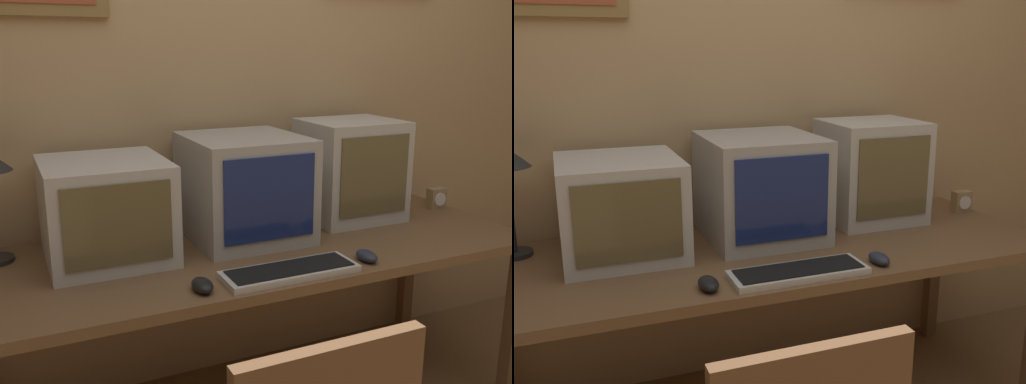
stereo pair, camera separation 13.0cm
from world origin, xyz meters
The scene contains 9 objects.
wall_back centered at (-0.01, 1.39, 1.31)m, with size 8.00×0.08×2.60m.
desk centered at (0.00, 0.96, 0.65)m, with size 2.08×0.76×0.71m.
monitor_left centered at (-0.51, 1.09, 0.88)m, with size 0.41×0.45×0.34m.
monitor_center centered at (0.01, 1.09, 0.91)m, with size 0.42×0.46×0.39m.
monitor_right centered at (0.53, 1.14, 0.92)m, with size 0.39×0.35×0.42m.
keyboard_main centered at (-0.01, 0.67, 0.72)m, with size 0.45×0.15×0.03m.
mouse_near_keyboard centered at (0.29, 0.67, 0.73)m, with size 0.06×0.10×0.04m.
mouse_far_corner centered at (-0.31, 0.67, 0.73)m, with size 0.06×0.10×0.04m.
desk_clock centered at (0.97, 1.09, 0.76)m, with size 0.08×0.05×0.09m.
Camera 1 is at (-0.83, -0.85, 1.43)m, focal length 40.00 mm.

